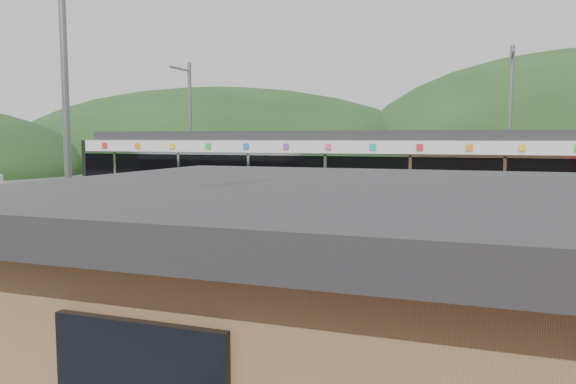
% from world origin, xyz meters
% --- Properties ---
extents(ground, '(120.00, 120.00, 0.00)m').
position_xyz_m(ground, '(0.00, 0.00, 0.00)').
color(ground, '#4C4C4F').
rests_on(ground, ground).
extents(hills, '(146.00, 149.00, 26.00)m').
position_xyz_m(hills, '(6.19, 5.29, 0.00)').
color(hills, '#1E3D19').
rests_on(hills, ground).
extents(platform, '(26.00, 3.20, 0.30)m').
position_xyz_m(platform, '(0.00, 3.30, 0.15)').
color(platform, '#9E9E99').
rests_on(platform, ground).
extents(yellow_line, '(26.00, 0.10, 0.01)m').
position_xyz_m(yellow_line, '(0.00, 2.00, 0.30)').
color(yellow_line, yellow).
rests_on(yellow_line, platform).
extents(train, '(20.44, 3.01, 3.74)m').
position_xyz_m(train, '(0.30, 6.00, 2.06)').
color(train, black).
rests_on(train, ground).
extents(catenary_mast_west, '(0.18, 1.80, 7.00)m').
position_xyz_m(catenary_mast_west, '(-7.00, 8.56, 3.65)').
color(catenary_mast_west, slate).
rests_on(catenary_mast_west, ground).
extents(catenary_mast_east, '(0.18, 1.80, 7.00)m').
position_xyz_m(catenary_mast_east, '(7.00, 8.56, 3.65)').
color(catenary_mast_east, slate).
rests_on(catenary_mast_east, ground).
extents(station_shelter, '(9.20, 6.20, 3.00)m').
position_xyz_m(station_shelter, '(6.00, -9.01, 1.55)').
color(station_shelter, olive).
rests_on(station_shelter, ground).
extents(lamp_post, '(0.38, 1.14, 6.30)m').
position_xyz_m(lamp_post, '(-0.42, -7.27, 3.76)').
color(lamp_post, slate).
rests_on(lamp_post, ground).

